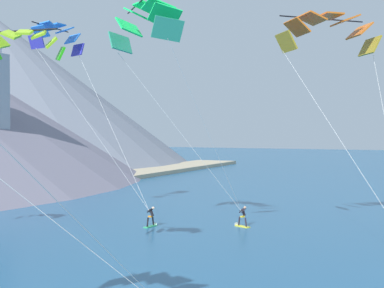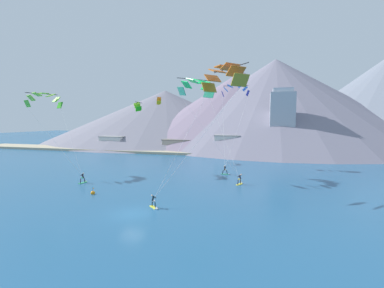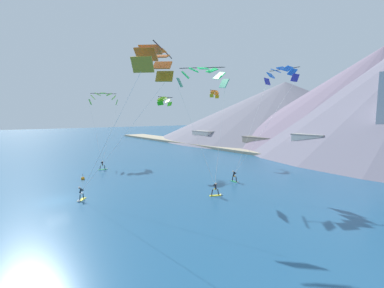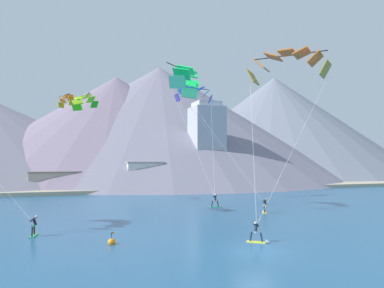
% 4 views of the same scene
% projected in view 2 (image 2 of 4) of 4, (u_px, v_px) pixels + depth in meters
% --- Properties ---
extents(ground_plane, '(400.00, 400.00, 0.00)m').
position_uv_depth(ground_plane, '(132.00, 214.00, 27.79)').
color(ground_plane, '#23567F').
extents(kitesurfer_near_lead, '(1.58, 1.43, 1.66)m').
position_uv_depth(kitesurfer_near_lead, '(154.00, 204.00, 29.48)').
color(kitesurfer_near_lead, yellow).
rests_on(kitesurfer_near_lead, ground).
extents(kitesurfer_near_trail, '(1.10, 1.74, 1.80)m').
position_uv_depth(kitesurfer_near_trail, '(240.00, 181.00, 40.61)').
color(kitesurfer_near_trail, yellow).
rests_on(kitesurfer_near_trail, ground).
extents(kitesurfer_mid_center, '(0.66, 1.78, 1.77)m').
position_uv_depth(kitesurfer_mid_center, '(84.00, 179.00, 41.66)').
color(kitesurfer_mid_center, '#33B266').
rests_on(kitesurfer_mid_center, ground).
extents(kitesurfer_far_left, '(1.77, 0.70, 1.81)m').
position_uv_depth(kitesurfer_far_left, '(226.00, 171.00, 48.05)').
color(kitesurfer_far_left, '#33B266').
rests_on(kitesurfer_far_left, ground).
extents(parafoil_kite_near_lead, '(10.31, 9.78, 15.65)m').
position_uv_depth(parafoil_kite_near_lead, '(223.00, 75.00, 32.43)').
color(parafoil_kite_near_lead, olive).
extents(parafoil_kite_near_trail, '(11.11, 8.42, 16.20)m').
position_uv_depth(parafoil_kite_near_trail, '(197.00, 86.00, 45.73)').
color(parafoil_kite_near_trail, '#2B9472').
extents(parafoil_kite_mid_center, '(13.37, 7.85, 13.85)m').
position_uv_depth(parafoil_kite_mid_center, '(44.00, 99.00, 47.82)').
color(parafoil_kite_mid_center, green).
extents(parafoil_kite_far_left, '(6.18, 11.11, 16.70)m').
position_uv_depth(parafoil_kite_far_left, '(235.00, 89.00, 56.36)').
color(parafoil_kite_far_left, '#2E2FA3').
extents(parafoil_kite_distant_high_outer, '(2.52, 3.85, 1.77)m').
position_uv_depth(parafoil_kite_distant_high_outer, '(159.00, 100.00, 64.32)').
color(parafoil_kite_distant_high_outer, gold).
extents(parafoil_kite_distant_low_drift, '(2.84, 4.06, 1.78)m').
position_uv_depth(parafoil_kite_distant_low_drift, '(137.00, 106.00, 49.73)').
color(parafoil_kite_distant_low_drift, '#26B513').
extents(race_marker_buoy, '(0.56, 0.56, 1.02)m').
position_uv_depth(race_marker_buoy, '(93.00, 193.00, 35.23)').
color(race_marker_buoy, orange).
rests_on(race_marker_buoy, ground).
extents(shoreline_strip, '(180.00, 10.00, 0.70)m').
position_uv_depth(shoreline_strip, '(217.00, 153.00, 77.26)').
color(shoreline_strip, tan).
rests_on(shoreline_strip, ground).
extents(shore_building_harbour_front, '(9.26, 6.35, 3.86)m').
position_uv_depth(shore_building_harbour_front, '(272.00, 148.00, 75.97)').
color(shore_building_harbour_front, beige).
rests_on(shore_building_harbour_front, ground).
extents(shore_building_promenade_mid, '(9.81, 5.30, 3.99)m').
position_uv_depth(shore_building_promenade_mid, '(178.00, 145.00, 85.17)').
color(shore_building_promenade_mid, '#A89E8E').
rests_on(shore_building_promenade_mid, ground).
extents(shore_building_quay_east, '(7.55, 7.02, 5.86)m').
position_uv_depth(shore_building_quay_east, '(228.00, 144.00, 77.94)').
color(shore_building_quay_east, silver).
rests_on(shore_building_quay_east, ground).
extents(shore_building_quay_west, '(7.64, 5.46, 4.52)m').
position_uv_depth(shore_building_quay_west, '(353.00, 149.00, 71.13)').
color(shore_building_quay_west, silver).
rests_on(shore_building_quay_west, ground).
extents(shore_building_old_town, '(8.63, 4.51, 4.71)m').
position_uv_depth(shore_building_old_town, '(113.00, 143.00, 90.09)').
color(shore_building_old_town, silver).
rests_on(shore_building_old_town, ground).
extents(highrise_tower, '(7.00, 7.00, 19.58)m').
position_uv_depth(highrise_tower, '(282.00, 122.00, 76.76)').
color(highrise_tower, '#A8ADB7').
rests_on(highrise_tower, ground).
extents(mountain_peak_west_ridge, '(116.97, 116.97, 25.95)m').
position_uv_depth(mountain_peak_west_ridge, '(166.00, 115.00, 135.85)').
color(mountain_peak_west_ridge, slate).
rests_on(mountain_peak_west_ridge, ground).
extents(mountain_peak_east_shoulder, '(101.44, 101.44, 32.65)m').
position_uv_depth(mountain_peak_east_shoulder, '(241.00, 107.00, 118.01)').
color(mountain_peak_east_shoulder, slate).
rests_on(mountain_peak_east_shoulder, ground).
extents(mountain_peak_far_spur, '(120.31, 120.31, 37.94)m').
position_uv_depth(mountain_peak_far_spur, '(275.00, 101.00, 117.46)').
color(mountain_peak_far_spur, slate).
rests_on(mountain_peak_far_spur, ground).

